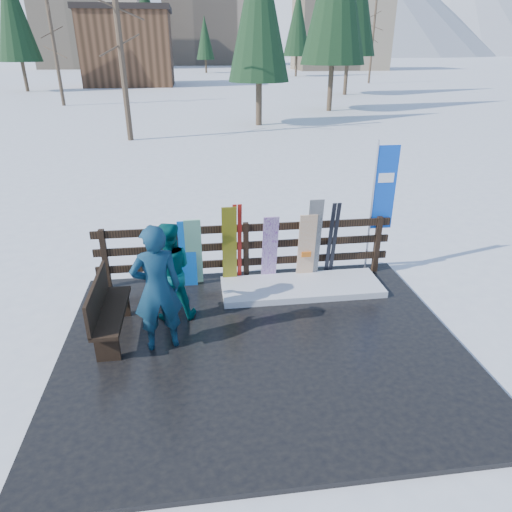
{
  "coord_description": "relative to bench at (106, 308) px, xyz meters",
  "views": [
    {
      "loc": [
        -0.86,
        -5.67,
        4.18
      ],
      "look_at": [
        0.03,
        1.0,
        1.1
      ],
      "focal_mm": 32.0,
      "sensor_mm": 36.0,
      "label": 1
    }
  ],
  "objects": [
    {
      "name": "ground",
      "position": [
        2.32,
        -0.51,
        -0.6
      ],
      "size": [
        700.0,
        700.0,
        0.0
      ],
      "primitive_type": "plane",
      "color": "white",
      "rests_on": "ground"
    },
    {
      "name": "deck",
      "position": [
        2.32,
        -0.51,
        -0.56
      ],
      "size": [
        6.0,
        5.0,
        0.08
      ],
      "primitive_type": "cube",
      "color": "black",
      "rests_on": "ground"
    },
    {
      "name": "fence",
      "position": [
        2.32,
        1.69,
        0.14
      ],
      "size": [
        5.6,
        0.1,
        1.15
      ],
      "color": "black",
      "rests_on": "deck"
    },
    {
      "name": "snow_patch",
      "position": [
        3.29,
        1.09,
        -0.46
      ],
      "size": [
        2.94,
        1.0,
        0.12
      ],
      "primitive_type": "cube",
      "color": "white",
      "rests_on": "deck"
    },
    {
      "name": "bench",
      "position": [
        0.0,
        0.0,
        0.0
      ],
      "size": [
        0.41,
        1.5,
        0.97
      ],
      "color": "black",
      "rests_on": "deck"
    },
    {
      "name": "snowboard_0",
      "position": [
        1.23,
        1.47,
        0.16
      ],
      "size": [
        0.3,
        0.19,
        1.35
      ],
      "primitive_type": "cube",
      "rotation": [
        0.12,
        0.0,
        0.0
      ],
      "color": "blue",
      "rests_on": "deck"
    },
    {
      "name": "snowboard_1",
      "position": [
        1.34,
        1.47,
        0.19
      ],
      "size": [
        0.3,
        0.42,
        1.41
      ],
      "primitive_type": "cube",
      "rotation": [
        0.27,
        0.0,
        0.0
      ],
      "color": "white",
      "rests_on": "deck"
    },
    {
      "name": "snowboard_2",
      "position": [
        1.99,
        1.47,
        0.27
      ],
      "size": [
        0.27,
        0.23,
        1.58
      ],
      "primitive_type": "cube",
      "rotation": [
        0.13,
        0.0,
        0.0
      ],
      "color": "gold",
      "rests_on": "deck"
    },
    {
      "name": "snowboard_3",
      "position": [
        2.74,
        1.47,
        0.17
      ],
      "size": [
        0.28,
        0.31,
        1.38
      ],
      "primitive_type": "cube",
      "rotation": [
        0.21,
        0.0,
        0.0
      ],
      "color": "white",
      "rests_on": "deck"
    },
    {
      "name": "snowboard_4",
      "position": [
        3.57,
        1.47,
        0.31
      ],
      "size": [
        0.27,
        0.23,
        1.65
      ],
      "primitive_type": "cube",
      "rotation": [
        0.12,
        0.0,
        0.0
      ],
      "color": "black",
      "rests_on": "deck"
    },
    {
      "name": "snowboard_5",
      "position": [
        3.44,
        1.47,
        0.17
      ],
      "size": [
        0.33,
        0.19,
        1.36
      ],
      "primitive_type": "cube",
      "rotation": [
        0.12,
        0.0,
        0.0
      ],
      "color": "white",
      "rests_on": "deck"
    },
    {
      "name": "ski_pair_a",
      "position": [
        2.14,
        1.54,
        0.29
      ],
      "size": [
        0.16,
        0.3,
        1.61
      ],
      "color": "red",
      "rests_on": "deck"
    },
    {
      "name": "ski_pair_b",
      "position": [
        3.95,
        1.54,
        0.26
      ],
      "size": [
        0.17,
        0.29,
        1.56
      ],
      "color": "black",
      "rests_on": "deck"
    },
    {
      "name": "rental_flag",
      "position": [
        4.91,
        1.74,
        1.09
      ],
      "size": [
        0.45,
        0.04,
        2.6
      ],
      "color": "silver",
      "rests_on": "deck"
    },
    {
      "name": "person_front",
      "position": [
        0.82,
        -0.34,
        0.46
      ],
      "size": [
        0.79,
        0.6,
        1.94
      ],
      "primitive_type": "imported",
      "rotation": [
        0.0,
        0.0,
        3.35
      ],
      "color": "navy",
      "rests_on": "deck"
    },
    {
      "name": "person_back",
      "position": [
        0.94,
        0.48,
        0.32
      ],
      "size": [
        0.85,
        0.68,
        1.66
      ],
      "primitive_type": "imported",
      "rotation": [
        0.0,
        0.0,
        3.2
      ],
      "color": "#075454",
      "rests_on": "deck"
    },
    {
      "name": "resort_buildings",
      "position": [
        3.35,
        114.9,
        9.21
      ],
      "size": [
        73.0,
        87.6,
        22.6
      ],
      "color": "tan",
      "rests_on": "ground"
    },
    {
      "name": "trees",
      "position": [
        6.7,
        47.8,
        5.43
      ],
      "size": [
        42.22,
        68.76,
        13.92
      ],
      "color": "#382B1E",
      "rests_on": "ground"
    }
  ]
}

